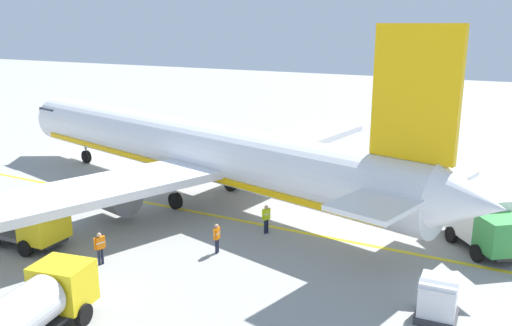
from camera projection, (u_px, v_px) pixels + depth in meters
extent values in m
cylinder|color=white|center=(189.00, 147.00, 37.44)|extent=(12.29, 35.86, 3.80)
cone|color=white|center=(52.00, 116.00, 49.83)|extent=(4.08, 3.19, 3.61)
cone|color=white|center=(471.00, 202.00, 24.69)|extent=(3.90, 3.88, 3.23)
cube|color=#192333|center=(63.00, 110.00, 48.19)|extent=(3.71, 3.10, 0.60)
cube|color=white|center=(88.00, 192.00, 29.73)|extent=(16.68, 9.94, 0.50)
cylinder|color=slate|center=(114.00, 194.00, 33.17)|extent=(2.90, 3.63, 2.20)
cube|color=white|center=(292.00, 140.00, 42.91)|extent=(16.50, 6.93, 0.50)
cylinder|color=slate|center=(252.00, 157.00, 42.40)|extent=(2.90, 3.63, 2.20)
cube|color=#F2B20C|center=(415.00, 94.00, 25.49)|extent=(1.40, 4.36, 6.50)
cube|color=white|center=(408.00, 189.00, 26.69)|extent=(10.86, 5.59, 0.24)
cube|color=#F2B20C|center=(189.00, 162.00, 37.70)|extent=(11.25, 32.32, 0.36)
cylinder|color=black|center=(86.00, 157.00, 47.01)|extent=(0.60, 1.15, 1.10)
cylinder|color=gray|center=(86.00, 148.00, 46.81)|extent=(0.20, 0.20, 0.50)
cylinder|color=black|center=(175.00, 201.00, 35.34)|extent=(0.60, 1.15, 1.10)
cylinder|color=gray|center=(175.00, 189.00, 35.14)|extent=(0.20, 0.20, 0.50)
cylinder|color=black|center=(231.00, 184.00, 39.09)|extent=(0.60, 1.15, 1.10)
cylinder|color=gray|center=(230.00, 173.00, 38.89)|extent=(0.20, 0.20, 0.50)
cube|color=yellow|center=(44.00, 224.00, 28.67)|extent=(2.26, 1.87, 1.80)
cube|color=#192333|center=(55.00, 220.00, 28.22)|extent=(1.85, 0.14, 0.94)
cube|color=#4C4C51|center=(9.00, 229.00, 30.04)|extent=(2.33, 3.83, 0.24)
cube|color=#2D2D33|center=(2.00, 211.00, 29.97)|extent=(1.03, 3.90, 1.66)
cube|color=#262628|center=(21.00, 235.00, 29.71)|extent=(1.73, 5.60, 0.16)
cylinder|color=black|center=(57.00, 234.00, 30.02)|extent=(0.31, 0.91, 0.90)
cylinder|color=black|center=(25.00, 248.00, 28.10)|extent=(0.31, 0.91, 0.90)
cylinder|color=black|center=(26.00, 227.00, 31.07)|extent=(0.31, 0.91, 0.90)
cube|color=#338C3F|center=(502.00, 235.00, 27.16)|extent=(2.78, 2.84, 1.80)
cube|color=white|center=(471.00, 211.00, 29.80)|extent=(4.40, 4.12, 2.31)
cube|color=#262628|center=(478.00, 238.00, 29.25)|extent=(5.40, 4.72, 0.16)
cylinder|color=black|center=(477.00, 253.00, 27.52)|extent=(0.88, 0.78, 0.90)
cylinder|color=black|center=(487.00, 232.00, 30.32)|extent=(0.88, 0.78, 0.90)
cylinder|color=black|center=(451.00, 235.00, 29.94)|extent=(0.88, 0.78, 0.90)
cube|color=yellow|center=(63.00, 284.00, 22.05)|extent=(2.17, 2.49, 1.80)
cube|color=#192333|center=(75.00, 267.00, 22.74)|extent=(0.41, 1.83, 0.94)
cylinder|color=silver|center=(7.00, 324.00, 19.13)|extent=(4.55, 2.54, 1.80)
cylinder|color=black|center=(39.00, 306.00, 22.36)|extent=(0.94, 0.44, 0.90)
cylinder|color=black|center=(84.00, 315.00, 21.71)|extent=(0.94, 0.44, 0.90)
cube|color=#333338|center=(436.00, 316.00, 22.17)|extent=(1.74, 1.74, 0.30)
cube|color=silver|center=(438.00, 296.00, 21.94)|extent=(1.53, 1.53, 1.52)
cube|color=silver|center=(438.00, 288.00, 21.34)|extent=(0.68, 1.50, 0.54)
cylinder|color=#191E33|center=(267.00, 226.00, 31.28)|extent=(0.14, 0.14, 0.85)
cylinder|color=#191E33|center=(265.00, 227.00, 31.17)|extent=(0.14, 0.14, 0.85)
cube|color=#CCE519|center=(266.00, 214.00, 31.04)|extent=(0.49, 0.37, 0.64)
cube|color=silver|center=(266.00, 214.00, 31.03)|extent=(0.50, 0.38, 0.06)
sphere|color=tan|center=(266.00, 207.00, 30.93)|extent=(0.23, 0.23, 0.23)
cylinder|color=#CCE519|center=(270.00, 213.00, 31.20)|extent=(0.09, 0.09, 0.61)
cylinder|color=#CCE519|center=(263.00, 215.00, 30.87)|extent=(0.09, 0.09, 0.61)
cylinder|color=#191E33|center=(349.00, 195.00, 36.82)|extent=(0.14, 0.14, 0.88)
cylinder|color=#191E33|center=(351.00, 196.00, 36.71)|extent=(0.14, 0.14, 0.88)
cube|color=orange|center=(350.00, 185.00, 36.57)|extent=(0.32, 0.48, 0.66)
cube|color=silver|center=(350.00, 184.00, 36.56)|extent=(0.33, 0.49, 0.06)
sphere|color=tan|center=(351.00, 179.00, 36.46)|extent=(0.24, 0.24, 0.24)
cylinder|color=orange|center=(347.00, 184.00, 36.74)|extent=(0.09, 0.09, 0.63)
cylinder|color=orange|center=(354.00, 185.00, 36.39)|extent=(0.09, 0.09, 0.63)
cylinder|color=#191E33|center=(99.00, 257.00, 27.11)|extent=(0.14, 0.14, 0.85)
cylinder|color=#191E33|center=(102.00, 256.00, 27.24)|extent=(0.14, 0.14, 0.85)
cube|color=orange|center=(100.00, 243.00, 26.99)|extent=(0.48, 0.34, 0.64)
cube|color=silver|center=(100.00, 242.00, 26.98)|extent=(0.50, 0.35, 0.06)
sphere|color=tan|center=(99.00, 235.00, 26.88)|extent=(0.23, 0.23, 0.23)
cylinder|color=orange|center=(95.00, 244.00, 26.79)|extent=(0.09, 0.09, 0.60)
cylinder|color=orange|center=(104.00, 241.00, 27.17)|extent=(0.09, 0.09, 0.60)
cylinder|color=#191E33|center=(216.00, 246.00, 28.46)|extent=(0.14, 0.14, 0.81)
cylinder|color=#191E33|center=(218.00, 245.00, 28.62)|extent=(0.14, 0.14, 0.81)
cube|color=orange|center=(217.00, 233.00, 28.36)|extent=(0.47, 0.29, 0.61)
cube|color=silver|center=(217.00, 233.00, 28.35)|extent=(0.48, 0.30, 0.06)
sphere|color=tan|center=(217.00, 226.00, 28.25)|extent=(0.22, 0.22, 0.22)
cylinder|color=orange|center=(215.00, 235.00, 28.10)|extent=(0.09, 0.09, 0.58)
cylinder|color=orange|center=(219.00, 231.00, 28.60)|extent=(0.09, 0.09, 0.58)
cube|color=yellow|center=(230.00, 219.00, 33.65)|extent=(0.30, 60.00, 0.01)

